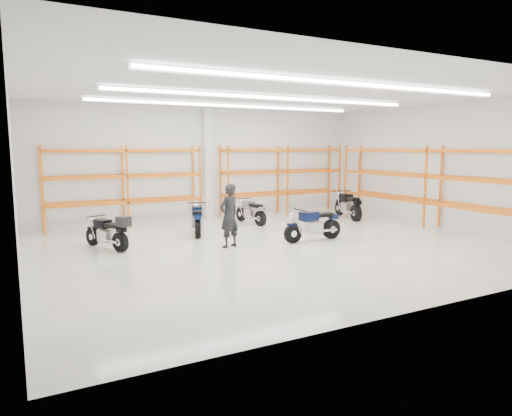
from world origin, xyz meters
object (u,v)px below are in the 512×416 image
motorcycle_back_b (197,220)px  motorcycle_back_d (348,206)px  motorcycle_main (315,225)px  standing_man (229,216)px  motorcycle_back_a (109,233)px  motorcycle_back_c (252,212)px  structural_column (207,164)px

motorcycle_back_b → motorcycle_back_d: size_ratio=0.90×
motorcycle_back_d → motorcycle_main: bearing=-141.4°
motorcycle_main → motorcycle_back_d: size_ratio=0.94×
motorcycle_back_d → standing_man: bearing=-158.2°
motorcycle_main → motorcycle_back_b: 4.00m
standing_man → motorcycle_main: bearing=151.4°
motorcycle_back_a → motorcycle_back_d: (9.78, 1.30, 0.03)m
motorcycle_back_c → structural_column: structural_column is taller
motorcycle_main → motorcycle_back_b: size_ratio=1.05×
motorcycle_back_a → motorcycle_back_b: motorcycle_back_b is taller
motorcycle_back_c → motorcycle_back_d: motorcycle_back_d is taller
motorcycle_main → motorcycle_back_a: size_ratio=1.12×
motorcycle_back_b → motorcycle_back_c: 2.81m
standing_man → structural_column: 5.77m
motorcycle_main → structural_column: 6.20m
motorcycle_main → motorcycle_back_a: bearing=163.9°
motorcycle_back_a → motorcycle_back_d: motorcycle_back_d is taller
motorcycle_back_b → standing_man: standing_man is taller
motorcycle_back_b → motorcycle_main: bearing=-42.9°
motorcycle_back_b → structural_column: size_ratio=0.45×
motorcycle_main → standing_man: standing_man is taller
motorcycle_back_d → standing_man: 7.12m
standing_man → structural_column: (1.50, 5.41, 1.31)m
motorcycle_back_d → structural_column: (-5.10, 2.77, 1.73)m
structural_column → motorcycle_back_a: bearing=-139.0°
motorcycle_back_c → motorcycle_back_d: 4.18m
motorcycle_back_b → structural_column: 3.91m
motorcycle_main → motorcycle_back_c: size_ratio=1.08×
standing_man → structural_column: bearing=-126.2°
structural_column → motorcycle_main: bearing=-77.3°
structural_column → motorcycle_back_b: bearing=-117.9°
structural_column → motorcycle_back_d: bearing=-28.5°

